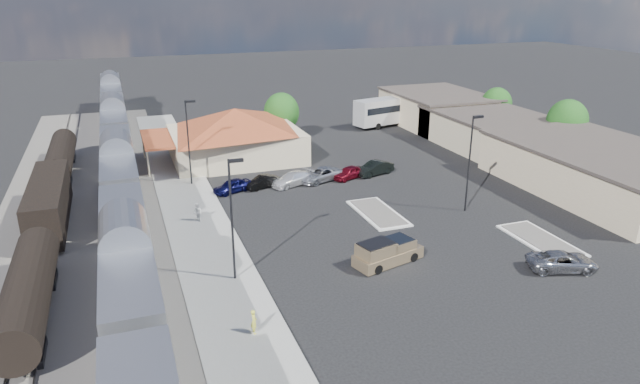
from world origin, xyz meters
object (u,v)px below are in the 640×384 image
object	(u,v)px
station_depot	(235,134)
pickup_truck	(388,252)
suv	(562,261)
coach_bus	(393,109)

from	to	relation	value
station_depot	pickup_truck	size ratio (longest dim) A/B	3.15
station_depot	suv	xyz separation A→B (m)	(16.58, -36.60, -2.43)
suv	coach_bus	size ratio (longest dim) A/B	0.38
station_depot	pickup_truck	world-z (taller)	station_depot
station_depot	suv	world-z (taller)	station_depot
station_depot	coach_bus	distance (m)	28.02
pickup_truck	coach_bus	distance (m)	46.35
suv	pickup_truck	bearing A→B (deg)	83.98
station_depot	coach_bus	world-z (taller)	station_depot
station_depot	coach_bus	bearing A→B (deg)	20.89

